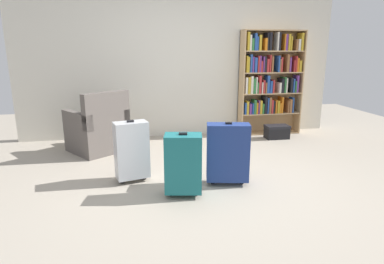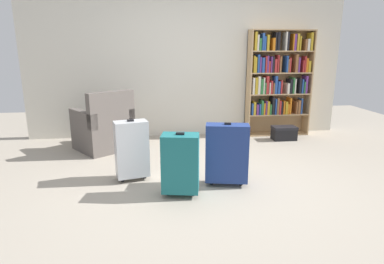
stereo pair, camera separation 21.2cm
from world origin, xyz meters
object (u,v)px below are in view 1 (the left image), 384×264
Objects in this scene: bookshelf at (269,79)px; suitcase_navy_blue at (228,153)px; armchair at (99,130)px; suitcase_silver at (132,150)px; suitcase_teal at (183,163)px; mug at (139,147)px; storage_box at (277,131)px.

suitcase_navy_blue is (-1.34, -2.08, -0.60)m from bookshelf.
armchair reaches higher than suitcase_navy_blue.
suitcase_teal is at bearing -42.67° from suitcase_silver.
mug is 1.21m from suitcase_silver.
suitcase_teal is (-1.87, -2.28, -0.62)m from bookshelf.
suitcase_teal is 0.70m from suitcase_silver.
bookshelf is 14.88× the size of mug.
bookshelf is 2.66× the size of suitcase_teal.
suitcase_teal reaches higher than mug.
bookshelf reaches higher than suitcase_teal.
suitcase_silver is at bearing 165.46° from suitcase_navy_blue.
storage_box is 0.59× the size of suitcase_teal.
bookshelf is 3.06m from suitcase_silver.
bookshelf is 2.55m from suitcase_navy_blue.
mug is at bearing 123.34° from suitcase_navy_blue.
bookshelf is 1.82× the size of armchair.
suitcase_silver is (-0.10, -1.16, 0.32)m from mug.
suitcase_navy_blue is (0.94, -1.43, 0.32)m from mug.
armchair is 2.91m from storage_box.
suitcase_teal is at bearing -60.02° from armchair.
armchair is 1.46× the size of suitcase_teal.
suitcase_teal is at bearing -158.91° from suitcase_navy_blue.
mug is 0.17× the size of suitcase_navy_blue.
bookshelf reaches higher than suitcase_navy_blue.
storage_box is 2.20m from suitcase_navy_blue.
suitcase_navy_blue is at bearing 21.09° from suitcase_teal.
storage_box is at bearing 51.23° from suitcase_navy_blue.
bookshelf reaches higher than storage_box.
suitcase_teal is 0.94× the size of suitcase_navy_blue.
bookshelf is 0.93m from storage_box.
bookshelf reaches higher than suitcase_silver.
suitcase_silver reaches higher than suitcase_navy_blue.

